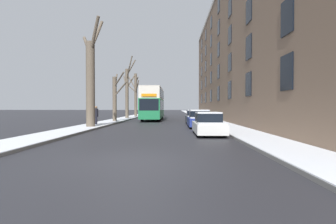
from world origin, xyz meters
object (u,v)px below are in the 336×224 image
parked_car_2 (195,117)px  bare_tree_left_2 (127,90)px  double_decker_bus (153,102)px  oncoming_van (158,110)px  bare_tree_left_0 (91,79)px  bare_tree_left_3 (135,94)px  parked_car_1 (199,119)px  parked_car_0 (208,124)px  bare_tree_left_1 (115,97)px  pedestrian_left_sidewalk (96,115)px

parked_car_2 → bare_tree_left_2: bearing=129.1°
double_decker_bus → oncoming_van: 17.21m
bare_tree_left_0 → double_decker_bus: bearing=74.1°
bare_tree_left_3 → parked_car_1: (9.11, -24.73, -3.51)m
bare_tree_left_3 → oncoming_van: bearing=53.9°
parked_car_2 → oncoming_van: bearing=101.9°
parked_car_0 → parked_car_1: 5.87m
bare_tree_left_1 → oncoming_van: (3.64, 22.30, -1.67)m
parked_car_0 → oncoming_van: oncoming_van is taller
bare_tree_left_0 → double_decker_bus: 14.51m
parked_car_1 → parked_car_2: bearing=90.0°
double_decker_bus → parked_car_0: 19.41m
parked_car_1 → oncoming_van: oncoming_van is taller
oncoming_van → pedestrian_left_sidewalk: size_ratio=2.99×
bare_tree_left_3 → pedestrian_left_sidewalk: bare_tree_left_3 is taller
parked_car_0 → parked_car_1: bearing=90.0°
double_decker_bus → bare_tree_left_1: bearing=-127.5°
bare_tree_left_0 → parked_car_0: bare_tree_left_0 is taller
parked_car_0 → pedestrian_left_sidewalk: (-9.30, 7.41, 0.36)m
bare_tree_left_1 → bare_tree_left_3: size_ratio=0.74×
bare_tree_left_3 → oncoming_van: bare_tree_left_3 is taller
double_decker_bus → parked_car_2: double_decker_bus is taller
parked_car_0 → parked_car_2: (-0.00, 10.75, 0.02)m
bare_tree_left_1 → parked_car_2: size_ratio=1.39×
bare_tree_left_1 → double_decker_bus: bare_tree_left_1 is taller
parked_car_0 → oncoming_van: size_ratio=0.77×
parked_car_1 → oncoming_van: (-5.29, 29.97, 0.54)m
parked_car_2 → bare_tree_left_1: bearing=162.6°
bare_tree_left_2 → parked_car_1: size_ratio=2.31×
bare_tree_left_0 → parked_car_2: 11.24m
bare_tree_left_2 → pedestrian_left_sidewalk: bare_tree_left_2 is taller
parked_car_0 → oncoming_van: bearing=98.4°
bare_tree_left_1 → bare_tree_left_3: bare_tree_left_3 is taller
bare_tree_left_1 → bare_tree_left_2: size_ratio=0.64×
parked_car_0 → parked_car_2: parked_car_2 is taller
double_decker_bus → parked_car_2: size_ratio=2.74×
bare_tree_left_0 → pedestrian_left_sidewalk: (-0.36, 2.59, -3.00)m
bare_tree_left_2 → parked_car_1: bearing=-60.6°
oncoming_van → pedestrian_left_sidewalk: 28.72m
oncoming_van → parked_car_0: bearing=-81.6°
bare_tree_left_0 → parked_car_1: size_ratio=2.32×
bare_tree_left_0 → bare_tree_left_3: bare_tree_left_0 is taller
bare_tree_left_0 → bare_tree_left_2: 17.00m
parked_car_1 → bare_tree_left_0: bearing=-173.2°
bare_tree_left_0 → parked_car_0: (8.94, -4.82, -3.36)m
pedestrian_left_sidewalk → parked_car_0: bearing=-150.8°
parked_car_1 → parked_car_2: parked_car_1 is taller
bare_tree_left_2 → pedestrian_left_sidewalk: bearing=-91.2°
bare_tree_left_1 → parked_car_2: bearing=-17.4°
parked_car_1 → pedestrian_left_sidewalk: size_ratio=2.14×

